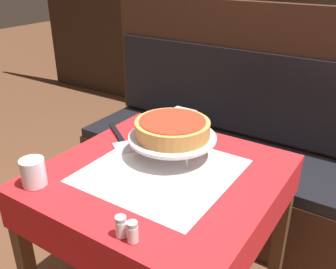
% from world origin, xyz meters
% --- Properties ---
extents(dining_table_front, '(0.80, 0.80, 0.73)m').
position_xyz_m(dining_table_front, '(0.00, 0.00, 0.63)').
color(dining_table_front, red).
rests_on(dining_table_front, ground_plane).
extents(dining_table_rear, '(0.71, 0.71, 0.73)m').
position_xyz_m(dining_table_rear, '(0.29, 1.54, 0.62)').
color(dining_table_rear, beige).
rests_on(dining_table_rear, ground_plane).
extents(booth_bench, '(1.75, 0.53, 1.21)m').
position_xyz_m(booth_bench, '(-0.11, 0.84, 0.34)').
color(booth_bench, '#3D2316').
rests_on(booth_bench, ground_plane).
extents(pizza_pan_stand, '(0.33, 0.33, 0.08)m').
position_xyz_m(pizza_pan_stand, '(-0.03, 0.12, 0.80)').
color(pizza_pan_stand, '#ADADB2').
rests_on(pizza_pan_stand, dining_table_front).
extents(deep_dish_pizza, '(0.28, 0.28, 0.06)m').
position_xyz_m(deep_dish_pizza, '(-0.03, 0.12, 0.85)').
color(deep_dish_pizza, '#C68E47').
rests_on(deep_dish_pizza, pizza_pan_stand).
extents(pizza_server, '(0.27, 0.21, 0.01)m').
position_xyz_m(pizza_server, '(-0.29, 0.12, 0.74)').
color(pizza_server, '#BCBCC1').
rests_on(pizza_server, dining_table_front).
extents(water_glass_near, '(0.08, 0.08, 0.09)m').
position_xyz_m(water_glass_near, '(-0.30, -0.31, 0.78)').
color(water_glass_near, silver).
rests_on(water_glass_near, dining_table_front).
extents(salt_shaker, '(0.03, 0.03, 0.06)m').
position_xyz_m(salt_shaker, '(0.10, -0.35, 0.76)').
color(salt_shaker, silver).
rests_on(salt_shaker, dining_table_front).
extents(pepper_shaker, '(0.03, 0.03, 0.06)m').
position_xyz_m(pepper_shaker, '(0.14, -0.35, 0.76)').
color(pepper_shaker, silver).
rests_on(pepper_shaker, dining_table_front).
extents(napkin_holder, '(0.10, 0.05, 0.09)m').
position_xyz_m(napkin_holder, '(-0.12, 0.35, 0.78)').
color(napkin_holder, '#B2B2B7').
rests_on(napkin_holder, dining_table_front).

